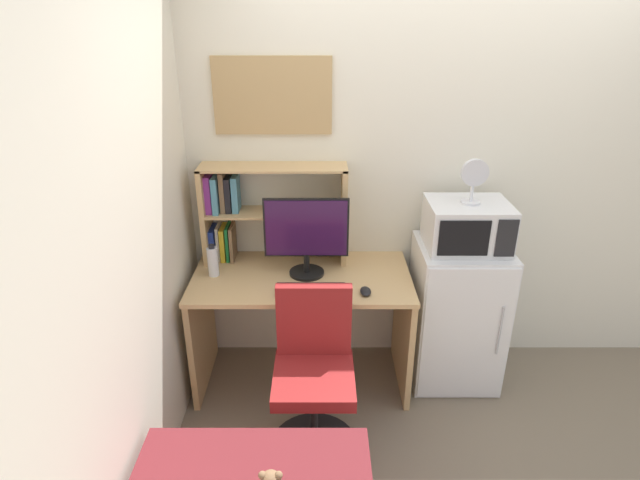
# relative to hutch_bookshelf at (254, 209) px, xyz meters

# --- Properties ---
(wall_back) EXTENTS (6.40, 0.04, 2.60)m
(wall_back) POSITION_rel_hutch_bookshelf_xyz_m (1.60, 0.12, 0.19)
(wall_back) COLOR silver
(wall_back) RESTS_ON ground_plane
(wall_left) EXTENTS (0.04, 4.40, 2.60)m
(wall_left) POSITION_rel_hutch_bookshelf_xyz_m (-0.42, -1.50, 0.19)
(wall_left) COLOR silver
(wall_left) RESTS_ON ground_plane
(desk) EXTENTS (1.32, 0.68, 0.77)m
(desk) POSITION_rel_hutch_bookshelf_xyz_m (0.31, -0.24, -0.57)
(desk) COLOR tan
(desk) RESTS_ON ground_plane
(hutch_bookshelf) EXTENTS (0.89, 0.22, 0.62)m
(hutch_bookshelf) POSITION_rel_hutch_bookshelf_xyz_m (0.00, 0.00, 0.00)
(hutch_bookshelf) COLOR tan
(hutch_bookshelf) RESTS_ON desk
(monitor) EXTENTS (0.50, 0.21, 0.48)m
(monitor) POSITION_rel_hutch_bookshelf_xyz_m (0.34, -0.21, -0.07)
(monitor) COLOR black
(monitor) RESTS_ON desk
(keyboard) EXTENTS (0.39, 0.15, 0.02)m
(keyboard) POSITION_rel_hutch_bookshelf_xyz_m (0.37, -0.43, -0.33)
(keyboard) COLOR black
(keyboard) RESTS_ON desk
(computer_mouse) EXTENTS (0.06, 0.10, 0.03)m
(computer_mouse) POSITION_rel_hutch_bookshelf_xyz_m (0.68, -0.45, -0.33)
(computer_mouse) COLOR black
(computer_mouse) RESTS_ON desk
(water_bottle) EXTENTS (0.06, 0.06, 0.20)m
(water_bottle) POSITION_rel_hutch_bookshelf_xyz_m (-0.22, -0.23, -0.25)
(water_bottle) COLOR silver
(water_bottle) RESTS_ON desk
(mini_fridge) EXTENTS (0.54, 0.53, 0.94)m
(mini_fridge) POSITION_rel_hutch_bookshelf_xyz_m (1.29, -0.18, -0.65)
(mini_fridge) COLOR white
(mini_fridge) RESTS_ON ground_plane
(microwave) EXTENTS (0.47, 0.39, 0.28)m
(microwave) POSITION_rel_hutch_bookshelf_xyz_m (1.29, -0.18, -0.04)
(microwave) COLOR silver
(microwave) RESTS_ON mini_fridge
(desk_fan) EXTENTS (0.15, 0.11, 0.26)m
(desk_fan) POSITION_rel_hutch_bookshelf_xyz_m (1.29, -0.18, 0.25)
(desk_fan) COLOR silver
(desk_fan) RESTS_ON microwave
(desk_chair) EXTENTS (0.48, 0.48, 0.94)m
(desk_chair) POSITION_rel_hutch_bookshelf_xyz_m (0.39, -0.79, -0.69)
(desk_chair) COLOR black
(desk_chair) RESTS_ON ground_plane
(wall_corkboard) EXTENTS (0.69, 0.02, 0.44)m
(wall_corkboard) POSITION_rel_hutch_bookshelf_xyz_m (0.14, 0.09, 0.67)
(wall_corkboard) COLOR tan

